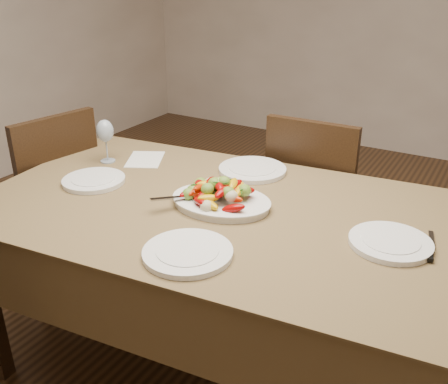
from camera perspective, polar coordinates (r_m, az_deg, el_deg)
name	(u,v)px	position (r m, az deg, el deg)	size (l,w,h in m)	color
floor	(219,340)	(2.38, -0.54, -16.59)	(6.00, 6.00, 0.00)	#3A2311
dining_table	(224,293)	(2.01, 0.00, -11.49)	(1.84, 1.04, 0.76)	brown
chair_far	(319,204)	(2.54, 10.83, -1.32)	(0.42, 0.42, 0.95)	black
chair_left	(44,201)	(2.68, -19.89, -0.99)	(0.42, 0.42, 0.95)	black
serving_platter	(221,203)	(1.82, -0.33, -1.26)	(0.36, 0.27, 0.02)	white
roasted_vegetables	(221,189)	(1.80, -0.34, 0.37)	(0.30, 0.20, 0.09)	#850504
serving_spoon	(200,195)	(1.80, -2.71, -0.30)	(0.28, 0.06, 0.03)	#9EA0A8
plate_left	(94,181)	(2.09, -14.65, 1.27)	(0.25, 0.25, 0.02)	white
plate_right	(390,243)	(1.66, 18.47, -5.53)	(0.26, 0.26, 0.02)	white
plate_far	(252,170)	(2.13, 3.27, 2.56)	(0.29, 0.29, 0.02)	white
plate_near	(188,253)	(1.53, -4.17, -6.96)	(0.28, 0.28, 0.02)	white
wine_glass	(106,140)	(2.27, -13.36, 5.82)	(0.08, 0.08, 0.20)	#8C99A5
menu_card	(145,159)	(2.29, -9.00, 3.70)	(0.15, 0.21, 0.00)	silver
table_knife	(430,248)	(1.68, 22.52, -5.89)	(0.02, 0.20, 0.01)	#9EA0A8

